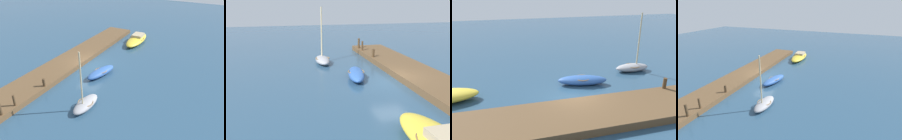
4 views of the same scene
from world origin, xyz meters
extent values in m
plane|color=navy|center=(0.00, 0.00, 0.00)|extent=(84.00, 84.00, 0.00)
cube|color=brown|center=(0.00, -2.34, 0.25)|extent=(25.42, 3.53, 0.49)
ellipsoid|color=#2D569E|center=(1.33, 2.31, 0.37)|extent=(3.95, 1.93, 0.73)
torus|color=olive|center=(1.33, 2.31, 0.57)|extent=(1.48, 1.48, 0.07)
ellipsoid|color=#939399|center=(6.66, 3.98, 0.34)|extent=(3.08, 1.25, 0.68)
torus|color=olive|center=(6.66, 3.98, 0.53)|extent=(1.31, 1.31, 0.07)
cylinder|color=#C6B284|center=(7.07, 3.98, 2.85)|extent=(0.12, 0.12, 4.62)
ellipsoid|color=gold|center=(-9.25, 1.92, 0.42)|extent=(6.04, 2.23, 0.84)
torus|color=olive|center=(-9.25, 1.92, 0.65)|extent=(2.15, 2.15, 0.07)
cube|color=tan|center=(-9.84, 1.90, 0.88)|extent=(1.91, 1.43, 0.43)
cylinder|color=#47331E|center=(6.30, -0.82, 0.87)|extent=(0.26, 0.26, 0.76)
cylinder|color=#47331E|center=(9.66, -0.82, 0.98)|extent=(0.19, 0.19, 0.98)
cylinder|color=#47331E|center=(10.97, -0.82, 1.03)|extent=(0.23, 0.23, 1.08)
camera|label=1|loc=(19.20, 13.09, 11.60)|focal=36.55mm
camera|label=2|loc=(-17.65, 8.03, 6.03)|focal=43.66mm
camera|label=3|loc=(-4.22, -12.89, 7.22)|focal=36.06mm
camera|label=4|loc=(19.81, 11.88, 9.35)|focal=29.42mm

